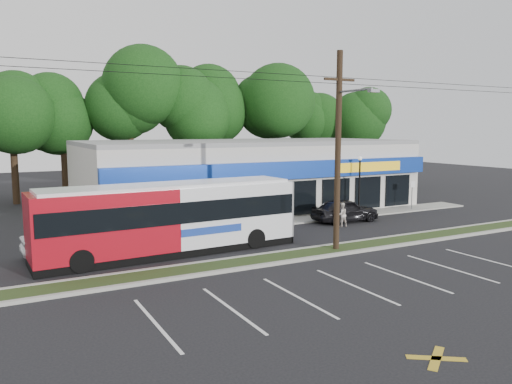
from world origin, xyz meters
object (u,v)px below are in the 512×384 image
Objects in this scene: utility_pole at (336,145)px; metrobus at (170,217)px; pedestrian_b at (342,215)px; sign_post at (412,190)px; car_dark at (345,210)px; car_silver at (73,241)px; pedestrian_a at (277,213)px; lamp_post at (360,178)px.

utility_pole reaches higher than metrobus.
utility_pole reaches higher than pedestrian_b.
metrobus is at bearing 154.31° from utility_pole.
sign_post is 7.70m from car_dark.
car_silver is at bearing 95.78° from car_dark.
pedestrian_b is (3.52, -2.18, -0.06)m from pedestrian_a.
pedestrian_b is (-8.73, -2.57, -0.79)m from sign_post.
lamp_post is at bearing 43.95° from utility_pole.
car_silver is at bearing -172.87° from lamp_post.
lamp_post reaches higher than car_dark.
sign_post is at bearing -88.68° from car_silver.
utility_pole reaches higher than sign_post.
utility_pole is 11.76× the size of lamp_post.
lamp_post is at bearing 177.42° from sign_post.
sign_post is 12.28m from pedestrian_a.
utility_pole is at bearing -118.30° from car_silver.
lamp_post is 3.55m from car_dark.
utility_pole is 3.78× the size of metrobus.
pedestrian_a is at bearing 82.80° from utility_pole.
pedestrian_a reaches higher than car_silver.
pedestrian_b is at bearing -94.93° from car_silver.
lamp_post is at bearing 12.94° from metrobus.
car_dark is (-2.54, -1.61, -1.88)m from lamp_post.
lamp_post is 20.25m from car_silver.
sign_post is 25.12m from car_silver.
metrobus reaches higher than car_silver.
metrobus is 2.86× the size of car_silver.
car_dark is at bearing 9.16° from metrobus.
lamp_post is 7.51m from pedestrian_a.
car_silver is (-11.83, 5.37, -4.65)m from utility_pole.
car_silver is at bearing -21.83° from pedestrian_a.
sign_post is 1.46× the size of pedestrian_b.
pedestrian_a is (12.75, 1.88, 0.06)m from car_silver.
car_dark is at bearing -147.60° from lamp_post.
lamp_post is 5.04m from pedestrian_b.
metrobus is at bearing -164.59° from lamp_post.
car_dark is 2.82× the size of pedestrian_a.
sign_post is (5.00, -0.23, -1.12)m from lamp_post.
utility_pole is 10.80× the size of car_dark.
car_dark is at bearing 48.05° from utility_pole.
sign_post is 0.17× the size of metrobus.
car_silver is at bearing 6.68° from pedestrian_b.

